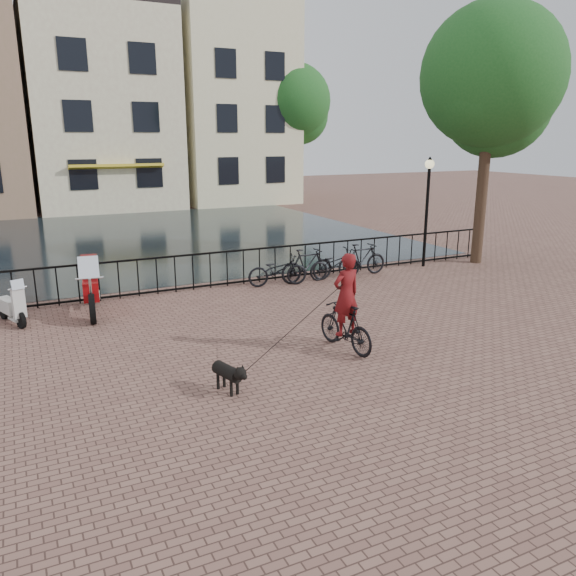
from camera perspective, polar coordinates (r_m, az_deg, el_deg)
name	(u,v)px	position (r m, az deg, el deg)	size (l,w,h in m)	color
ground	(370,405)	(9.18, 8.37, -11.68)	(100.00, 100.00, 0.00)	brown
canal_water	(142,237)	(24.83, -14.61, 5.02)	(20.00, 20.00, 0.00)	black
railing	(210,270)	(15.88, -7.90, 1.78)	(20.00, 0.05, 1.02)	black
canal_house_mid	(100,107)	(37.14, -18.60, 17.04)	(8.00, 9.50, 11.80)	#C7B696
canal_house_right	(225,98)	(39.12, -6.40, 18.66)	(7.00, 9.00, 13.30)	beige
tree_near_right	(492,76)	(19.85, 20.02, 19.58)	(4.48, 4.48, 8.24)	black
tree_far_right	(293,101)	(37.71, 0.53, 18.43)	(4.76, 4.76, 8.76)	black
lamp_post	(428,194)	(18.71, 14.01, 9.29)	(0.30, 0.30, 3.45)	black
cyclist	(346,308)	(11.07, 5.90, -2.02)	(0.78, 1.73, 2.29)	black
dog	(227,376)	(9.47, -6.17, -8.86)	(0.49, 0.88, 0.56)	black
motorcycle	(90,280)	(14.19, -19.45, 0.73)	(0.80, 2.31, 1.62)	#980B0E
scooter	(10,299)	(14.13, -26.41, -1.03)	(0.78, 1.29, 1.15)	beige
parked_bike_0	(277,270)	(15.98, -1.07, 1.81)	(0.60, 1.72, 0.90)	black
parked_bike_1	(307,265)	(16.38, 1.94, 2.31)	(0.47, 1.66, 1.00)	black
parked_bike_2	(335,264)	(16.84, 4.81, 2.45)	(0.60, 1.72, 0.90)	black
parked_bike_3	(362,259)	(17.33, 7.52, 2.89)	(0.47, 1.66, 1.00)	black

